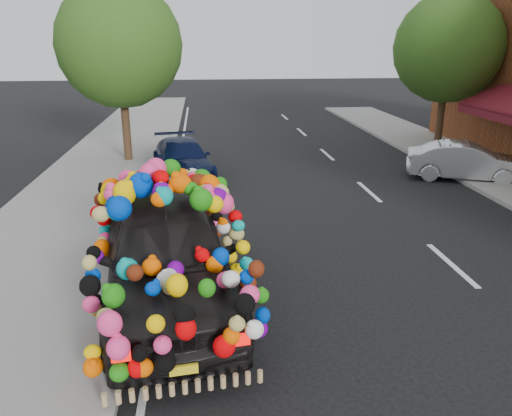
% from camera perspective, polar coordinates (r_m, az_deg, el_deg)
% --- Properties ---
extents(ground, '(100.00, 100.00, 0.00)m').
position_cam_1_polar(ground, '(9.45, 1.50, -7.50)').
color(ground, black).
rests_on(ground, ground).
extents(sidewalk, '(4.00, 60.00, 0.12)m').
position_cam_1_polar(sidewalk, '(9.86, -24.34, -7.73)').
color(sidewalk, gray).
rests_on(sidewalk, ground).
extents(kerb, '(0.15, 60.00, 0.13)m').
position_cam_1_polar(kerb, '(9.43, -12.93, -7.64)').
color(kerb, gray).
rests_on(kerb, ground).
extents(lane_markings, '(6.00, 50.00, 0.01)m').
position_cam_1_polar(lane_markings, '(10.52, 21.43, -6.02)').
color(lane_markings, silver).
rests_on(lane_markings, ground).
extents(tree_near_sidewalk, '(4.20, 4.20, 6.13)m').
position_cam_1_polar(tree_near_sidewalk, '(18.10, -15.35, 17.54)').
color(tree_near_sidewalk, '#332114').
rests_on(tree_near_sidewalk, ground).
extents(tree_far_b, '(4.00, 4.00, 5.90)m').
position_cam_1_polar(tree_far_b, '(20.57, 21.13, 16.67)').
color(tree_far_b, '#332114').
rests_on(tree_far_b, ground).
extents(plush_art_car, '(3.02, 5.51, 2.37)m').
position_cam_1_polar(plush_art_car, '(8.12, -10.21, -2.83)').
color(plush_art_car, black).
rests_on(plush_art_car, ground).
extents(navy_sedan, '(2.29, 4.24, 1.17)m').
position_cam_1_polar(navy_sedan, '(16.11, -8.39, 5.57)').
color(navy_sedan, black).
rests_on(navy_sedan, ground).
extents(silver_hatchback, '(3.75, 2.48, 1.17)m').
position_cam_1_polar(silver_hatchback, '(16.91, 22.88, 4.92)').
color(silver_hatchback, '#B9BCC0').
rests_on(silver_hatchback, ground).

